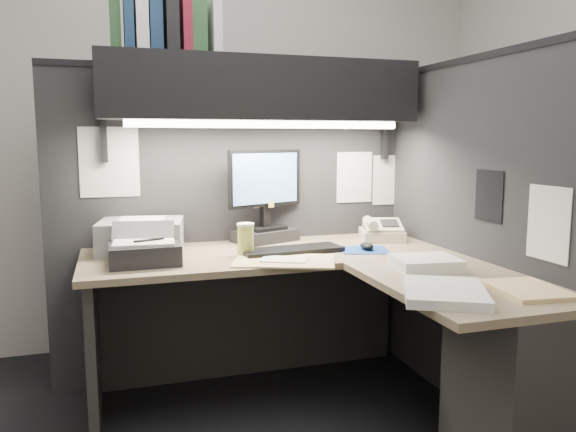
% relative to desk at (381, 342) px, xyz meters
% --- Properties ---
extents(wall_back, '(3.50, 0.04, 2.70)m').
position_rel_desk_xyz_m(wall_back, '(-0.43, 1.50, 0.91)').
color(wall_back, '#B8B4AF').
rests_on(wall_back, floor).
extents(partition_back, '(1.90, 0.06, 1.60)m').
position_rel_desk_xyz_m(partition_back, '(-0.40, 0.93, 0.36)').
color(partition_back, black).
rests_on(partition_back, floor).
extents(partition_right, '(0.06, 1.50, 1.60)m').
position_rel_desk_xyz_m(partition_right, '(0.55, 0.18, 0.36)').
color(partition_right, black).
rests_on(partition_right, floor).
extents(desk, '(1.70, 1.53, 0.73)m').
position_rel_desk_xyz_m(desk, '(0.00, 0.00, 0.00)').
color(desk, '#816A52').
rests_on(desk, floor).
extents(overhead_shelf, '(1.55, 0.34, 0.30)m').
position_rel_desk_xyz_m(overhead_shelf, '(-0.30, 0.75, 1.06)').
color(overhead_shelf, black).
rests_on(overhead_shelf, partition_back).
extents(task_light_tube, '(1.32, 0.04, 0.04)m').
position_rel_desk_xyz_m(task_light_tube, '(-0.30, 0.61, 0.89)').
color(task_light_tube, white).
rests_on(task_light_tube, overhead_shelf).
extents(monitor, '(0.42, 0.30, 0.48)m').
position_rel_desk_xyz_m(monitor, '(-0.26, 0.82, 0.48)').
color(monitor, black).
rests_on(monitor, desk).
extents(keyboard, '(0.50, 0.21, 0.02)m').
position_rel_desk_xyz_m(keyboard, '(-0.22, 0.49, 0.30)').
color(keyboard, black).
rests_on(keyboard, desk).
extents(mousepad, '(0.27, 0.25, 0.00)m').
position_rel_desk_xyz_m(mousepad, '(0.13, 0.44, 0.29)').
color(mousepad, navy).
rests_on(mousepad, desk).
extents(mouse, '(0.06, 0.10, 0.04)m').
position_rel_desk_xyz_m(mouse, '(0.14, 0.44, 0.31)').
color(mouse, black).
rests_on(mouse, mousepad).
extents(telephone, '(0.27, 0.27, 0.09)m').
position_rel_desk_xyz_m(telephone, '(0.34, 0.68, 0.33)').
color(telephone, beige).
rests_on(telephone, desk).
extents(coffee_cup, '(0.10, 0.10, 0.14)m').
position_rel_desk_xyz_m(coffee_cup, '(-0.44, 0.50, 0.36)').
color(coffee_cup, '#C8BE50').
rests_on(coffee_cup, desk).
extents(printer, '(0.43, 0.38, 0.15)m').
position_rel_desk_xyz_m(printer, '(-0.89, 0.73, 0.36)').
color(printer, gray).
rests_on(printer, desk).
extents(notebook_stack, '(0.30, 0.25, 0.09)m').
position_rel_desk_xyz_m(notebook_stack, '(-0.90, 0.46, 0.33)').
color(notebook_stack, black).
rests_on(notebook_stack, desk).
extents(open_folder, '(0.51, 0.42, 0.01)m').
position_rel_desk_xyz_m(open_folder, '(-0.31, 0.32, 0.29)').
color(open_folder, '#E1BC7E').
rests_on(open_folder, desk).
extents(paper_stack_a, '(0.28, 0.25, 0.05)m').
position_rel_desk_xyz_m(paper_stack_a, '(0.20, 0.01, 0.31)').
color(paper_stack_a, white).
rests_on(paper_stack_a, desk).
extents(paper_stack_b, '(0.39, 0.42, 0.03)m').
position_rel_desk_xyz_m(paper_stack_b, '(0.04, -0.37, 0.30)').
color(paper_stack_b, white).
rests_on(paper_stack_b, desk).
extents(manila_stack, '(0.25, 0.30, 0.02)m').
position_rel_desk_xyz_m(manila_stack, '(0.35, -0.40, 0.29)').
color(manila_stack, '#E1BC7E').
rests_on(manila_stack, desk).
extents(binder_row, '(0.49, 0.25, 0.30)m').
position_rel_desk_xyz_m(binder_row, '(-0.76, 0.75, 1.35)').
color(binder_row, '#264D2A').
rests_on(binder_row, overhead_shelf).
extents(pinned_papers, '(1.76, 1.31, 0.51)m').
position_rel_desk_xyz_m(pinned_papers, '(-0.00, 0.56, 0.61)').
color(pinned_papers, white).
rests_on(pinned_papers, partition_back).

